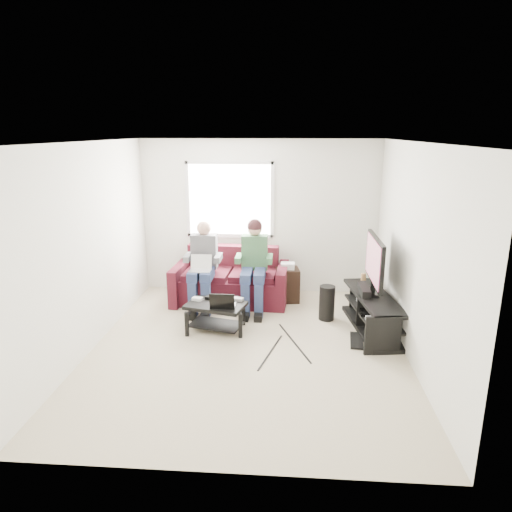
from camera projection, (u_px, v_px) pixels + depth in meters
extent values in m
plane|color=beige|center=(248.00, 348.00, 5.92)|extent=(4.50, 4.50, 0.00)
plane|color=white|center=(247.00, 142.00, 5.23)|extent=(4.50, 4.50, 0.00)
plane|color=silver|center=(259.00, 217.00, 7.74)|extent=(4.50, 0.00, 4.50)
plane|color=silver|center=(220.00, 328.00, 3.41)|extent=(4.50, 0.00, 4.50)
plane|color=silver|center=(89.00, 248.00, 5.72)|extent=(0.00, 4.50, 4.50)
plane|color=silver|center=(414.00, 254.00, 5.44)|extent=(0.00, 4.50, 4.50)
cube|color=white|center=(230.00, 200.00, 7.68)|extent=(1.40, 0.01, 1.20)
cube|color=silver|center=(230.00, 200.00, 7.67)|extent=(1.48, 0.04, 1.28)
cube|color=#47111E|center=(231.00, 289.00, 7.48)|extent=(1.58, 0.91, 0.43)
cube|color=#47111E|center=(233.00, 258.00, 7.71)|extent=(1.54, 0.29, 0.44)
cube|color=#47111E|center=(180.00, 282.00, 7.52)|extent=(0.20, 0.92, 0.61)
cube|color=#47111E|center=(282.00, 285.00, 7.40)|extent=(0.20, 0.92, 0.61)
cube|color=#47111E|center=(208.00, 273.00, 7.42)|extent=(0.75, 0.74, 0.10)
cube|color=#47111E|center=(254.00, 275.00, 7.37)|extent=(0.75, 0.74, 0.10)
cube|color=navy|center=(195.00, 274.00, 6.99)|extent=(0.16, 0.45, 0.14)
cube|color=navy|center=(208.00, 274.00, 6.98)|extent=(0.16, 0.45, 0.14)
cube|color=navy|center=(193.00, 299.00, 6.90)|extent=(0.13, 0.13, 0.53)
cube|color=navy|center=(206.00, 299.00, 6.89)|extent=(0.13, 0.13, 0.53)
cube|color=#58585D|center=(204.00, 251.00, 7.22)|extent=(0.40, 0.22, 0.55)
sphere|color=#D9A088|center=(204.00, 228.00, 7.14)|extent=(0.22, 0.22, 0.22)
cube|color=navy|center=(246.00, 275.00, 6.93)|extent=(0.16, 0.45, 0.14)
cube|color=navy|center=(260.00, 276.00, 6.92)|extent=(0.16, 0.45, 0.14)
cube|color=navy|center=(245.00, 300.00, 6.85)|extent=(0.13, 0.13, 0.53)
cube|color=navy|center=(259.00, 301.00, 6.83)|extent=(0.13, 0.13, 0.53)
cube|color=#4B4D4D|center=(255.00, 252.00, 7.16)|extent=(0.40, 0.22, 0.55)
sphere|color=#D9A088|center=(255.00, 229.00, 7.09)|extent=(0.22, 0.22, 0.22)
sphere|color=black|center=(255.00, 226.00, 7.07)|extent=(0.23, 0.23, 0.23)
cube|color=black|center=(216.00, 305.00, 6.35)|extent=(0.89, 0.67, 0.05)
cube|color=black|center=(216.00, 324.00, 6.42)|extent=(0.80, 0.57, 0.02)
cube|color=black|center=(187.00, 324.00, 6.22)|extent=(0.05, 0.05, 0.35)
cube|color=black|center=(240.00, 326.00, 6.17)|extent=(0.05, 0.05, 0.35)
cube|color=black|center=(193.00, 312.00, 6.63)|extent=(0.05, 0.05, 0.35)
cube|color=black|center=(244.00, 314.00, 6.58)|extent=(0.05, 0.05, 0.35)
cube|color=silver|center=(197.00, 299.00, 6.47)|extent=(0.16, 0.12, 0.04)
cube|color=black|center=(211.00, 298.00, 6.52)|extent=(0.16, 0.12, 0.04)
cube|color=gray|center=(238.00, 299.00, 6.46)|extent=(0.16, 0.13, 0.04)
cube|color=black|center=(374.00, 297.00, 6.34)|extent=(0.67, 1.58, 0.04)
cube|color=black|center=(373.00, 313.00, 6.40)|extent=(0.62, 1.52, 0.03)
cube|color=black|center=(371.00, 327.00, 6.46)|extent=(0.67, 1.58, 0.06)
cube|color=black|center=(383.00, 336.00, 5.69)|extent=(0.46, 0.10, 0.51)
cube|color=black|center=(364.00, 294.00, 7.12)|extent=(0.46, 0.10, 0.51)
cube|color=black|center=(373.00, 292.00, 6.43)|extent=(0.12, 0.40, 0.04)
cube|color=black|center=(373.00, 286.00, 6.40)|extent=(0.06, 0.06, 0.12)
cube|color=black|center=(375.00, 260.00, 6.30)|extent=(0.05, 1.10, 0.65)
cube|color=#C72E78|center=(373.00, 260.00, 6.30)|extent=(0.01, 1.01, 0.58)
cube|color=black|center=(364.00, 290.00, 6.43)|extent=(0.12, 0.50, 0.10)
cylinder|color=olive|center=(363.00, 277.00, 6.93)|extent=(0.08, 0.08, 0.12)
cube|color=silver|center=(378.00, 321.00, 6.01)|extent=(0.30, 0.22, 0.06)
cube|color=gray|center=(369.00, 301.00, 6.68)|extent=(0.34, 0.26, 0.08)
cube|color=black|center=(373.00, 311.00, 6.34)|extent=(0.38, 0.30, 0.07)
cylinder|color=black|center=(327.00, 303.00, 6.75)|extent=(0.23, 0.23, 0.52)
cube|color=black|center=(357.00, 341.00, 6.10)|extent=(0.22, 0.51, 0.03)
cube|color=black|center=(287.00, 285.00, 7.51)|extent=(0.37, 0.37, 0.55)
cube|color=silver|center=(288.00, 266.00, 7.42)|extent=(0.22, 0.18, 0.10)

